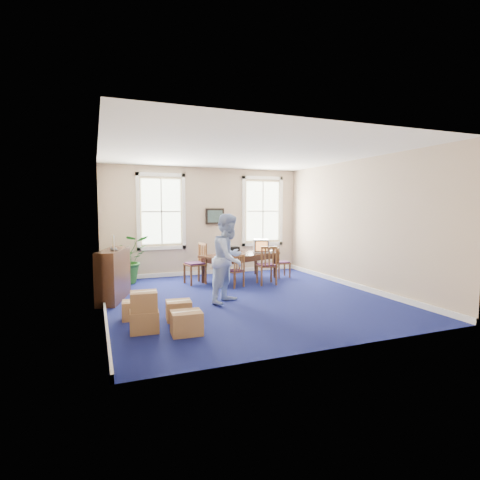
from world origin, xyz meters
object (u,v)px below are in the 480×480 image
object	(u,v)px
credenza	(113,275)
cardboard_boxes	(154,308)
crt_tv	(261,246)
conference_table	(240,267)
chair_near_left	(235,271)
potted_plant	(127,259)
man	(229,258)

from	to	relation	value
credenza	cardboard_boxes	size ratio (longest dim) A/B	1.16
crt_tv	cardboard_boxes	xyz separation A→B (m)	(-3.50, -3.43, -0.58)
conference_table	crt_tv	distance (m)	0.86
chair_near_left	potted_plant	size ratio (longest dim) A/B	0.65
crt_tv	potted_plant	world-z (taller)	potted_plant
chair_near_left	potted_plant	xyz separation A→B (m)	(-2.52, 1.47, 0.23)
chair_near_left	credenza	world-z (taller)	credenza
man	cardboard_boxes	size ratio (longest dim) A/B	1.53
chair_near_left	man	bearing A→B (deg)	42.76
chair_near_left	potted_plant	distance (m)	2.92
crt_tv	potted_plant	distance (m)	3.68
man	potted_plant	bearing A→B (deg)	81.04
man	cardboard_boxes	bearing A→B (deg)	173.02
conference_table	credenza	bearing A→B (deg)	176.04
conference_table	crt_tv	world-z (taller)	crt_tv
chair_near_left	cardboard_boxes	xyz separation A→B (m)	(-2.41, -2.63, -0.07)
conference_table	potted_plant	size ratio (longest dim) A/B	1.69
conference_table	crt_tv	xyz separation A→B (m)	(0.65, 0.05, 0.56)
crt_tv	chair_near_left	distance (m)	1.45
credenza	crt_tv	bearing A→B (deg)	32.65
man	cardboard_boxes	distance (m)	2.22
credenza	potted_plant	size ratio (longest dim) A/B	1.10
credenza	potted_plant	bearing A→B (deg)	94.12
potted_plant	conference_table	bearing A→B (deg)	-13.69
man	credenza	xyz separation A→B (m)	(-2.28, 1.11, -0.38)
conference_table	credenza	world-z (taller)	credenza
man	potted_plant	size ratio (longest dim) A/B	1.46
conference_table	potted_plant	world-z (taller)	potted_plant
conference_table	cardboard_boxes	xyz separation A→B (m)	(-2.86, -3.38, -0.02)
credenza	potted_plant	xyz separation A→B (m)	(0.42, 1.76, 0.09)
crt_tv	chair_near_left	size ratio (longest dim) A/B	0.54
crt_tv	credenza	xyz separation A→B (m)	(-4.03, -1.09, -0.37)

